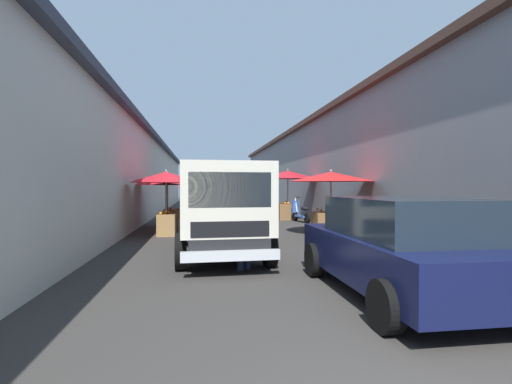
{
  "coord_description": "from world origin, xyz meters",
  "views": [
    {
      "loc": [
        -1.62,
        1.6,
        1.61
      ],
      "look_at": [
        10.13,
        -0.13,
        1.44
      ],
      "focal_mm": 26.45,
      "sensor_mm": 36.0,
      "label": 1
    }
  ],
  "objects_px": {
    "fruit_stall_mid_lane": "(168,185)",
    "fruit_stall_near_left": "(330,184)",
    "delivery_truck": "(223,213)",
    "parked_scooter": "(301,212)",
    "vendor_in_shade": "(244,221)",
    "fruit_stall_far_right": "(287,179)",
    "fruit_stall_near_right": "(202,189)",
    "fruit_stall_far_left": "(166,183)",
    "vendor_by_crates": "(205,208)",
    "hatchback_car": "(398,246)"
  },
  "relations": [
    {
      "from": "fruit_stall_far_right",
      "to": "parked_scooter",
      "type": "distance_m",
      "value": 2.19
    },
    {
      "from": "delivery_truck",
      "to": "vendor_by_crates",
      "type": "height_order",
      "value": "delivery_truck"
    },
    {
      "from": "vendor_by_crates",
      "to": "vendor_in_shade",
      "type": "xyz_separation_m",
      "value": [
        -4.91,
        -0.7,
        0.02
      ]
    },
    {
      "from": "fruit_stall_mid_lane",
      "to": "delivery_truck",
      "type": "bearing_deg",
      "value": -166.21
    },
    {
      "from": "fruit_stall_near_left",
      "to": "vendor_in_shade",
      "type": "bearing_deg",
      "value": 144.04
    },
    {
      "from": "vendor_by_crates",
      "to": "fruit_stall_far_left",
      "type": "bearing_deg",
      "value": 64.41
    },
    {
      "from": "vendor_in_shade",
      "to": "fruit_stall_near_right",
      "type": "bearing_deg",
      "value": 4.58
    },
    {
      "from": "fruit_stall_near_left",
      "to": "delivery_truck",
      "type": "height_order",
      "value": "fruit_stall_near_left"
    },
    {
      "from": "vendor_by_crates",
      "to": "parked_scooter",
      "type": "relative_size",
      "value": 0.96
    },
    {
      "from": "fruit_stall_far_left",
      "to": "fruit_stall_near_left",
      "type": "height_order",
      "value": "fruit_stall_far_left"
    },
    {
      "from": "vendor_by_crates",
      "to": "fruit_stall_far_right",
      "type": "bearing_deg",
      "value": -34.49
    },
    {
      "from": "fruit_stall_mid_lane",
      "to": "parked_scooter",
      "type": "xyz_separation_m",
      "value": [
        1.49,
        -5.75,
        -1.24
      ]
    },
    {
      "from": "fruit_stall_near_left",
      "to": "parked_scooter",
      "type": "xyz_separation_m",
      "value": [
        4.66,
        -0.27,
        -1.24
      ]
    },
    {
      "from": "fruit_stall_mid_lane",
      "to": "fruit_stall_near_right",
      "type": "distance_m",
      "value": 2.36
    },
    {
      "from": "fruit_stall_far_right",
      "to": "vendor_by_crates",
      "type": "height_order",
      "value": "fruit_stall_far_right"
    },
    {
      "from": "fruit_stall_near_right",
      "to": "vendor_by_crates",
      "type": "xyz_separation_m",
      "value": [
        -4.89,
        -0.09,
        -0.57
      ]
    },
    {
      "from": "fruit_stall_mid_lane",
      "to": "hatchback_car",
      "type": "height_order",
      "value": "fruit_stall_mid_lane"
    },
    {
      "from": "delivery_truck",
      "to": "parked_scooter",
      "type": "height_order",
      "value": "delivery_truck"
    },
    {
      "from": "fruit_stall_far_right",
      "to": "delivery_truck",
      "type": "xyz_separation_m",
      "value": [
        -10.03,
        3.76,
        -0.96
      ]
    },
    {
      "from": "fruit_stall_near_right",
      "to": "hatchback_car",
      "type": "relative_size",
      "value": 0.54
    },
    {
      "from": "fruit_stall_near_right",
      "to": "vendor_by_crates",
      "type": "relative_size",
      "value": 1.32
    },
    {
      "from": "fruit_stall_mid_lane",
      "to": "fruit_stall_near_left",
      "type": "bearing_deg",
      "value": -120.12
    },
    {
      "from": "vendor_in_shade",
      "to": "parked_scooter",
      "type": "bearing_deg",
      "value": -21.4
    },
    {
      "from": "fruit_stall_mid_lane",
      "to": "fruit_stall_near_left",
      "type": "height_order",
      "value": "fruit_stall_mid_lane"
    },
    {
      "from": "parked_scooter",
      "to": "vendor_in_shade",
      "type": "bearing_deg",
      "value": 158.6
    },
    {
      "from": "fruit_stall_far_right",
      "to": "vendor_in_shade",
      "type": "height_order",
      "value": "fruit_stall_far_right"
    },
    {
      "from": "vendor_in_shade",
      "to": "parked_scooter",
      "type": "xyz_separation_m",
      "value": [
        9.33,
        -3.66,
        -0.5
      ]
    },
    {
      "from": "fruit_stall_far_left",
      "to": "fruit_stall_mid_lane",
      "type": "height_order",
      "value": "fruit_stall_mid_lane"
    },
    {
      "from": "parked_scooter",
      "to": "vendor_by_crates",
      "type": "bearing_deg",
      "value": 135.47
    },
    {
      "from": "fruit_stall_far_right",
      "to": "delivery_truck",
      "type": "relative_size",
      "value": 0.58
    },
    {
      "from": "hatchback_car",
      "to": "fruit_stall_near_right",
      "type": "bearing_deg",
      "value": 13.3
    },
    {
      "from": "fruit_stall_near_right",
      "to": "fruit_stall_far_left",
      "type": "bearing_deg",
      "value": 164.52
    },
    {
      "from": "fruit_stall_near_right",
      "to": "vendor_in_shade",
      "type": "xyz_separation_m",
      "value": [
        -9.8,
        -0.79,
        -0.55
      ]
    },
    {
      "from": "fruit_stall_near_right",
      "to": "parked_scooter",
      "type": "relative_size",
      "value": 1.27
    },
    {
      "from": "fruit_stall_far_right",
      "to": "vendor_in_shade",
      "type": "relative_size",
      "value": 1.75
    },
    {
      "from": "fruit_stall_near_left",
      "to": "delivery_truck",
      "type": "relative_size",
      "value": 0.56
    },
    {
      "from": "delivery_truck",
      "to": "fruit_stall_mid_lane",
      "type": "bearing_deg",
      "value": 13.79
    },
    {
      "from": "delivery_truck",
      "to": "parked_scooter",
      "type": "bearing_deg",
      "value": -25.33
    },
    {
      "from": "fruit_stall_far_left",
      "to": "vendor_in_shade",
      "type": "bearing_deg",
      "value": -160.34
    },
    {
      "from": "fruit_stall_far_right",
      "to": "fruit_stall_far_left",
      "type": "bearing_deg",
      "value": 134.88
    },
    {
      "from": "fruit_stall_far_left",
      "to": "fruit_stall_far_right",
      "type": "bearing_deg",
      "value": -45.12
    },
    {
      "from": "fruit_stall_far_left",
      "to": "fruit_stall_mid_lane",
      "type": "bearing_deg",
      "value": 2.94
    },
    {
      "from": "parked_scooter",
      "to": "hatchback_car",
      "type": "bearing_deg",
      "value": 171.9
    },
    {
      "from": "fruit_stall_mid_lane",
      "to": "parked_scooter",
      "type": "relative_size",
      "value": 1.58
    },
    {
      "from": "fruit_stall_near_right",
      "to": "fruit_stall_far_right",
      "type": "distance_m",
      "value": 4.34
    },
    {
      "from": "parked_scooter",
      "to": "fruit_stall_near_right",
      "type": "bearing_deg",
      "value": 84.01
    },
    {
      "from": "fruit_stall_mid_lane",
      "to": "vendor_by_crates",
      "type": "height_order",
      "value": "fruit_stall_mid_lane"
    },
    {
      "from": "fruit_stall_far_left",
      "to": "fruit_stall_near_left",
      "type": "xyz_separation_m",
      "value": [
        -0.85,
        -5.36,
        -0.04
      ]
    },
    {
      "from": "fruit_stall_near_left",
      "to": "fruit_stall_near_right",
      "type": "xyz_separation_m",
      "value": [
        5.13,
        4.17,
        -0.18
      ]
    },
    {
      "from": "delivery_truck",
      "to": "parked_scooter",
      "type": "distance_m",
      "value": 9.43
    }
  ]
}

